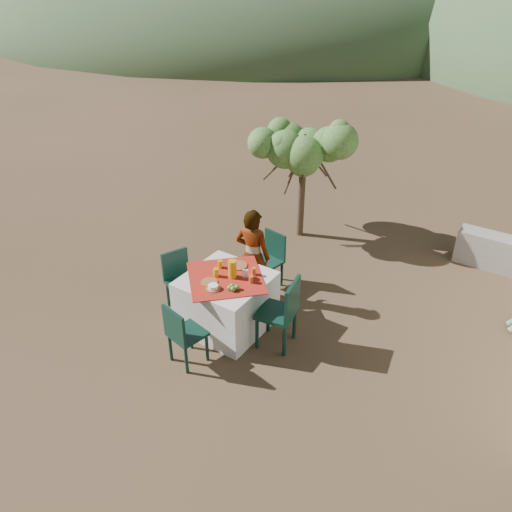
% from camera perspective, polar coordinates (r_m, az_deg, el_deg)
% --- Properties ---
extents(ground, '(160.00, 160.00, 0.00)m').
position_cam_1_polar(ground, '(6.99, -4.26, -6.61)').
color(ground, '#3C2D1B').
rests_on(ground, ground).
extents(table, '(1.30, 1.30, 0.76)m').
position_cam_1_polar(table, '(6.57, -3.39, -5.22)').
color(table, silver).
rests_on(table, ground).
extents(chair_far, '(0.45, 0.45, 0.84)m').
position_cam_1_polar(chair_far, '(7.34, 1.64, -0.12)').
color(chair_far, black).
rests_on(chair_far, ground).
extents(chair_near, '(0.46, 0.46, 0.84)m').
position_cam_1_polar(chair_near, '(5.99, -8.42, -8.70)').
color(chair_near, black).
rests_on(chair_near, ground).
extents(chair_left, '(0.51, 0.51, 0.84)m').
position_cam_1_polar(chair_left, '(6.96, -8.75, -2.44)').
color(chair_left, black).
rests_on(chair_left, ground).
extents(chair_right, '(0.52, 0.52, 0.97)m').
position_cam_1_polar(chair_right, '(6.15, 3.08, -6.23)').
color(chair_right, black).
rests_on(chair_right, ground).
extents(person, '(0.56, 0.41, 1.41)m').
position_cam_1_polar(person, '(6.91, -0.38, 0.02)').
color(person, '#8C6651').
rests_on(person, ground).
extents(shrub_tree, '(1.58, 1.55, 1.86)m').
position_cam_1_polar(shrub_tree, '(8.40, 5.98, 11.41)').
color(shrub_tree, '#4B3625').
rests_on(shrub_tree, ground).
extents(hill_near_left, '(40.00, 40.00, 16.00)m').
position_cam_1_polar(hill_near_left, '(40.71, 1.81, 24.90)').
color(hill_near_left, '#314929').
rests_on(hill_near_left, ground).
extents(plate_far, '(0.25, 0.25, 0.01)m').
position_cam_1_polar(plate_far, '(6.58, -2.09, -1.07)').
color(plate_far, brown).
rests_on(plate_far, table).
extents(plate_near, '(0.21, 0.21, 0.01)m').
position_cam_1_polar(plate_near, '(6.27, -5.37, -2.99)').
color(plate_near, brown).
rests_on(plate_near, table).
extents(glass_far, '(0.06, 0.06, 0.10)m').
position_cam_1_polar(glass_far, '(6.53, -4.13, -0.93)').
color(glass_far, '#D2970D').
rests_on(glass_far, table).
extents(glass_near, '(0.07, 0.07, 0.11)m').
position_cam_1_polar(glass_near, '(6.36, -4.59, -1.89)').
color(glass_near, '#D2970D').
rests_on(glass_near, table).
extents(juice_pitcher, '(0.11, 0.11, 0.24)m').
position_cam_1_polar(juice_pitcher, '(6.29, -2.71, -1.49)').
color(juice_pitcher, '#D2970D').
rests_on(juice_pitcher, table).
extents(bowl_plate, '(0.19, 0.19, 0.01)m').
position_cam_1_polar(bowl_plate, '(6.15, -4.90, -3.72)').
color(bowl_plate, brown).
rests_on(bowl_plate, table).
extents(white_bowl, '(0.12, 0.12, 0.05)m').
position_cam_1_polar(white_bowl, '(6.13, -4.92, -3.49)').
color(white_bowl, white).
rests_on(white_bowl, bowl_plate).
extents(jar_left, '(0.06, 0.06, 0.09)m').
position_cam_1_polar(jar_left, '(6.22, -0.57, -2.68)').
color(jar_left, '#CB5A23').
rests_on(jar_left, table).
extents(jar_right, '(0.06, 0.06, 0.10)m').
position_cam_1_polar(jar_right, '(6.37, -0.26, -1.75)').
color(jar_right, '#CB5A23').
rests_on(jar_right, table).
extents(napkin_holder, '(0.08, 0.07, 0.09)m').
position_cam_1_polar(napkin_holder, '(6.33, -1.25, -1.99)').
color(napkin_holder, white).
rests_on(napkin_holder, table).
extents(fruit_cluster, '(0.13, 0.12, 0.07)m').
position_cam_1_polar(fruit_cluster, '(6.10, -2.65, -3.61)').
color(fruit_cluster, '#578A32').
rests_on(fruit_cluster, table).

